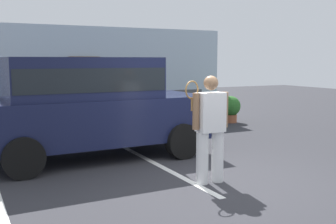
{
  "coord_description": "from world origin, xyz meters",
  "views": [
    {
      "loc": [
        -3.69,
        -5.43,
        1.99
      ],
      "look_at": [
        -0.29,
        1.2,
        1.05
      ],
      "focal_mm": 43.82,
      "sensor_mm": 36.0,
      "label": 1
    }
  ],
  "objects_px": {
    "potted_plant_by_porch": "(208,112)",
    "tennis_player_man": "(210,127)",
    "parked_suv": "(89,102)",
    "potted_plant_secondary": "(230,108)"
  },
  "relations": [
    {
      "from": "parked_suv",
      "to": "potted_plant_secondary",
      "type": "xyz_separation_m",
      "value": [
        5.43,
        2.66,
        -0.67
      ]
    },
    {
      "from": "potted_plant_by_porch",
      "to": "tennis_player_man",
      "type": "bearing_deg",
      "value": -122.37
    },
    {
      "from": "potted_plant_by_porch",
      "to": "potted_plant_secondary",
      "type": "distance_m",
      "value": 0.96
    },
    {
      "from": "parked_suv",
      "to": "potted_plant_by_porch",
      "type": "distance_m",
      "value": 5.19
    },
    {
      "from": "potted_plant_by_porch",
      "to": "potted_plant_secondary",
      "type": "xyz_separation_m",
      "value": [
        0.95,
        0.14,
        0.05
      ]
    },
    {
      "from": "potted_plant_secondary",
      "to": "potted_plant_by_porch",
      "type": "bearing_deg",
      "value": -171.66
    },
    {
      "from": "potted_plant_secondary",
      "to": "tennis_player_man",
      "type": "bearing_deg",
      "value": -128.61
    },
    {
      "from": "parked_suv",
      "to": "tennis_player_man",
      "type": "xyz_separation_m",
      "value": [
        1.24,
        -2.59,
        -0.23
      ]
    },
    {
      "from": "tennis_player_man",
      "to": "potted_plant_by_porch",
      "type": "relative_size",
      "value": 2.3
    },
    {
      "from": "parked_suv",
      "to": "potted_plant_secondary",
      "type": "relative_size",
      "value": 5.42
    }
  ]
}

